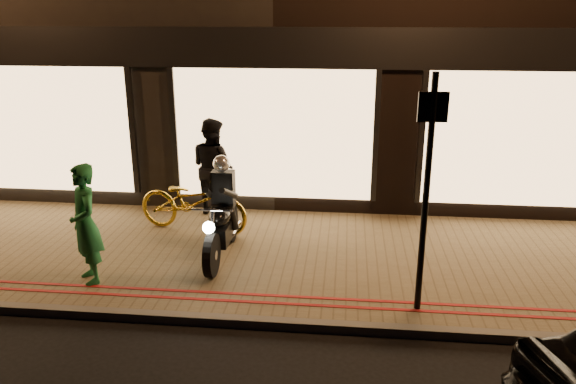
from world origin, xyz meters
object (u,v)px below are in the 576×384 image
object	(u,v)px
motorcycle	(222,219)
sign_post	(427,184)
person_green	(85,224)
bicycle_gold	(193,202)

from	to	relation	value
motorcycle	sign_post	world-z (taller)	sign_post
motorcycle	person_green	size ratio (longest dim) A/B	1.14
sign_post	bicycle_gold	size ratio (longest dim) A/B	1.50
motorcycle	sign_post	distance (m)	3.30
sign_post	person_green	xyz separation A→B (m)	(-4.52, 0.31, -0.83)
sign_post	bicycle_gold	bearing A→B (deg)	147.20
sign_post	bicycle_gold	distance (m)	4.39
motorcycle	person_green	bearing A→B (deg)	-148.53
motorcycle	bicycle_gold	world-z (taller)	motorcycle
motorcycle	person_green	xyz separation A→B (m)	(-1.68, -1.01, 0.24)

